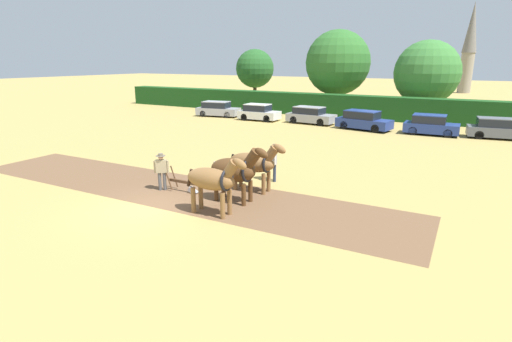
% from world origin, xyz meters
% --- Properties ---
extents(ground_plane, '(240.00, 240.00, 0.00)m').
position_xyz_m(ground_plane, '(0.00, 0.00, 0.00)').
color(ground_plane, '#A88E4C').
extents(plowed_furrow_strip, '(21.91, 4.67, 0.01)m').
position_xyz_m(plowed_furrow_strip, '(-0.85, 2.20, 0.00)').
color(plowed_furrow_strip, brown).
rests_on(plowed_furrow_strip, ground).
extents(hedgerow, '(58.49, 1.84, 2.23)m').
position_xyz_m(hedgerow, '(0.00, 28.80, 1.11)').
color(hedgerow, '#194719').
rests_on(hedgerow, ground).
extents(tree_far_left, '(4.69, 4.69, 6.90)m').
position_xyz_m(tree_far_left, '(-14.41, 33.72, 4.53)').
color(tree_far_left, '#423323').
rests_on(tree_far_left, ground).
extents(tree_left, '(6.99, 6.99, 8.77)m').
position_xyz_m(tree_left, '(-3.53, 32.83, 5.27)').
color(tree_left, '#423323').
rests_on(tree_left, ground).
extents(tree_center_left, '(6.31, 6.31, 7.51)m').
position_xyz_m(tree_center_left, '(5.62, 32.83, 4.35)').
color(tree_center_left, '#4C3823').
rests_on(tree_center_left, ground).
extents(church_spire, '(2.31, 2.31, 15.03)m').
position_xyz_m(church_spire, '(7.61, 68.96, 7.87)').
color(church_spire, gray).
rests_on(church_spire, ground).
extents(draft_horse_lead_left, '(2.69, 0.90, 2.36)m').
position_xyz_m(draft_horse_lead_left, '(2.56, 0.70, 1.34)').
color(draft_horse_lead_left, brown).
rests_on(draft_horse_lead_left, ground).
extents(draft_horse_lead_right, '(2.73, 1.03, 2.43)m').
position_xyz_m(draft_horse_lead_right, '(2.54, 2.26, 1.33)').
color(draft_horse_lead_right, '#513319').
rests_on(draft_horse_lead_right, ground).
extents(draft_horse_trail_left, '(2.84, 0.91, 2.29)m').
position_xyz_m(draft_horse_trail_left, '(2.51, 3.83, 1.28)').
color(draft_horse_trail_left, brown).
rests_on(draft_horse_trail_left, ground).
extents(plow, '(1.62, 0.47, 1.13)m').
position_xyz_m(plow, '(-0.05, 2.21, 0.32)').
color(plow, '#4C331E').
rests_on(plow, ground).
extents(farmer_at_plow, '(0.56, 0.43, 1.67)m').
position_xyz_m(farmer_at_plow, '(-1.08, 1.92, 0.97)').
color(farmer_at_plow, '#4C4C4C').
rests_on(farmer_at_plow, ground).
extents(farmer_beside_team, '(0.45, 0.62, 1.79)m').
position_xyz_m(farmer_beside_team, '(2.62, 5.59, 1.06)').
color(farmer_beside_team, '#28334C').
rests_on(farmer_beside_team, ground).
extents(parked_car_far_left, '(4.57, 2.52, 1.51)m').
position_xyz_m(parked_car_far_left, '(-12.69, 22.99, 0.73)').
color(parked_car_far_left, '#9E9EA8').
rests_on(parked_car_far_left, ground).
extents(parked_car_left, '(3.90, 1.98, 1.54)m').
position_xyz_m(parked_car_left, '(-7.69, 22.62, 0.74)').
color(parked_car_left, silver).
rests_on(parked_car_left, ground).
extents(parked_car_center_left, '(4.42, 2.18, 1.52)m').
position_xyz_m(parked_car_center_left, '(-2.61, 23.11, 0.74)').
color(parked_car_center_left, '#9E9EA8').
rests_on(parked_car_center_left, ground).
extents(parked_car_center, '(4.64, 2.56, 1.57)m').
position_xyz_m(parked_car_center, '(2.42, 22.18, 0.76)').
color(parked_car_center, navy).
rests_on(parked_car_center, ground).
extents(parked_car_center_right, '(4.01, 1.97, 1.54)m').
position_xyz_m(parked_car_center_right, '(7.54, 22.47, 0.74)').
color(parked_car_center_right, navy).
rests_on(parked_car_center_right, ground).
extents(parked_car_right, '(4.22, 2.21, 1.51)m').
position_xyz_m(parked_car_right, '(11.98, 23.12, 0.72)').
color(parked_car_right, '#565B66').
rests_on(parked_car_right, ground).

